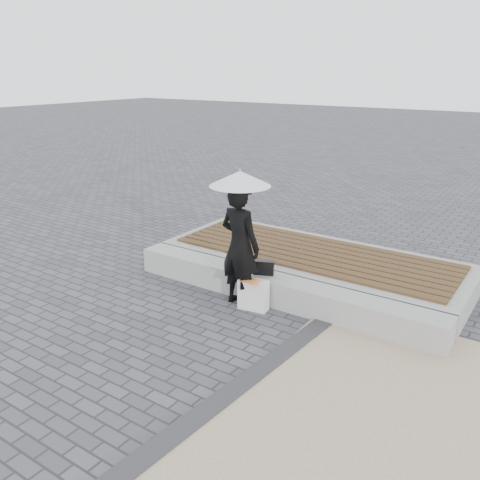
# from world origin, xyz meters

# --- Properties ---
(ground) EXTENTS (80.00, 80.00, 0.00)m
(ground) POSITION_xyz_m (0.00, 0.00, 0.00)
(ground) COLOR #4B4A4F
(ground) RESTS_ON ground
(edging_band) EXTENTS (0.61, 5.20, 0.04)m
(edging_band) POSITION_xyz_m (0.75, -0.50, 0.02)
(edging_band) COLOR #303033
(edging_band) RESTS_ON ground
(seating_ledge) EXTENTS (5.00, 0.45, 0.40)m
(seating_ledge) POSITION_xyz_m (0.00, 1.60, 0.20)
(seating_ledge) COLOR #969591
(seating_ledge) RESTS_ON ground
(timber_platform) EXTENTS (5.00, 2.00, 0.40)m
(timber_platform) POSITION_xyz_m (0.00, 2.80, 0.20)
(timber_platform) COLOR gray
(timber_platform) RESTS_ON ground
(timber_decking) EXTENTS (4.60, 1.60, 0.04)m
(timber_decking) POSITION_xyz_m (0.00, 2.80, 0.42)
(timber_decking) COLOR brown
(timber_decking) RESTS_ON timber_platform
(woman) EXTENTS (0.72, 0.52, 1.82)m
(woman) POSITION_xyz_m (-0.42, 1.25, 0.91)
(woman) COLOR black
(woman) RESTS_ON ground
(parasol) EXTENTS (0.86, 0.86, 1.10)m
(parasol) POSITION_xyz_m (-0.42, 1.25, 1.89)
(parasol) COLOR #ADADB2
(parasol) RESTS_ON ground
(handbag) EXTENTS (0.33, 0.22, 0.22)m
(handbag) POSITION_xyz_m (-0.22, 1.59, 0.51)
(handbag) COLOR black
(handbag) RESTS_ON seating_ledge
(canvas_tote) EXTENTS (0.45, 0.24, 0.45)m
(canvas_tote) POSITION_xyz_m (-0.16, 1.21, 0.23)
(canvas_tote) COLOR white
(canvas_tote) RESTS_ON ground
(magazine) EXTENTS (0.27, 0.21, 0.01)m
(magazine) POSITION_xyz_m (-0.16, 1.16, 0.46)
(magazine) COLOR #FF4C3C
(magazine) RESTS_ON canvas_tote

